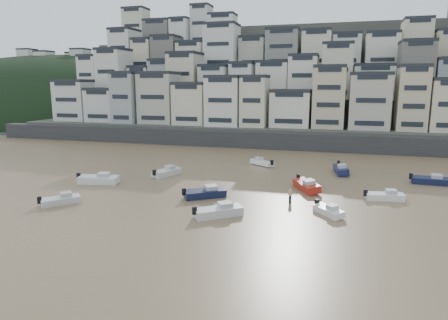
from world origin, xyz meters
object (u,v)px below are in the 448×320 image
(boat_f, at_px, (167,171))
(boat_g, at_px, (431,179))
(boat_b, at_px, (328,210))
(boat_j, at_px, (60,199))
(boat_h, at_px, (262,162))
(boat_c, at_px, (205,192))
(boat_d, at_px, (385,195))
(boat_a, at_px, (219,209))
(boat_e, at_px, (306,184))
(person_pink, at_px, (290,195))
(boat_k, at_px, (98,178))
(boat_i, at_px, (341,168))

(boat_f, xyz_separation_m, boat_g, (37.29, 5.45, -0.01))
(boat_b, relative_size, boat_j, 0.91)
(boat_f, relative_size, boat_h, 1.11)
(boat_c, relative_size, boat_d, 1.17)
(boat_h, bearing_deg, boat_a, 125.09)
(boat_e, relative_size, boat_g, 1.11)
(boat_j, height_order, person_pink, person_pink)
(boat_a, bearing_deg, boat_e, 20.24)
(boat_k, relative_size, person_pink, 3.48)
(boat_a, xyz_separation_m, boat_j, (-18.84, -0.99, -0.12))
(boat_e, height_order, boat_i, boat_e)
(boat_d, distance_m, person_pink, 11.60)
(boat_d, height_order, boat_e, boat_e)
(boat_a, relative_size, boat_k, 0.93)
(boat_e, xyz_separation_m, boat_k, (-28.16, -4.45, 0.02))
(boat_c, height_order, boat_j, boat_c)
(boat_b, relative_size, boat_d, 0.90)
(boat_d, xyz_separation_m, boat_h, (-18.06, 16.10, 0.01))
(boat_g, xyz_separation_m, boat_j, (-43.11, -22.22, -0.09))
(boat_k, bearing_deg, boat_h, 33.07)
(person_pink, bearing_deg, boat_h, 109.67)
(boat_e, bearing_deg, boat_i, 131.56)
(boat_k, bearing_deg, boat_g, 5.08)
(boat_e, relative_size, person_pink, 3.40)
(boat_h, bearing_deg, boat_b, 150.14)
(boat_b, distance_m, boat_i, 21.09)
(boat_b, height_order, boat_c, boat_c)
(boat_h, xyz_separation_m, person_pink, (7.26, -20.30, 0.21))
(boat_a, distance_m, boat_g, 32.25)
(boat_j, bearing_deg, person_pink, -30.53)
(boat_b, bearing_deg, boat_i, 136.85)
(boat_j, bearing_deg, boat_g, -20.87)
(boat_d, height_order, boat_i, boat_i)
(boat_d, height_order, boat_h, boat_h)
(boat_h, bearing_deg, boat_c, 115.71)
(boat_d, height_order, boat_j, boat_d)
(boat_c, relative_size, person_pink, 3.21)
(boat_g, distance_m, person_pink, 22.62)
(boat_f, distance_m, boat_k, 10.08)
(boat_h, distance_m, boat_k, 27.05)
(boat_b, height_order, boat_g, boat_g)
(boat_f, distance_m, boat_i, 26.89)
(person_pink, bearing_deg, boat_i, 72.16)
(boat_h, bearing_deg, boat_k, 77.53)
(boat_j, relative_size, boat_k, 0.78)
(boat_b, height_order, boat_f, boat_f)
(boat_c, relative_size, boat_j, 1.19)
(boat_e, xyz_separation_m, boat_h, (-8.62, 14.26, -0.14))
(boat_g, height_order, person_pink, person_pink)
(boat_d, xyz_separation_m, boat_k, (-37.60, -2.61, 0.17))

